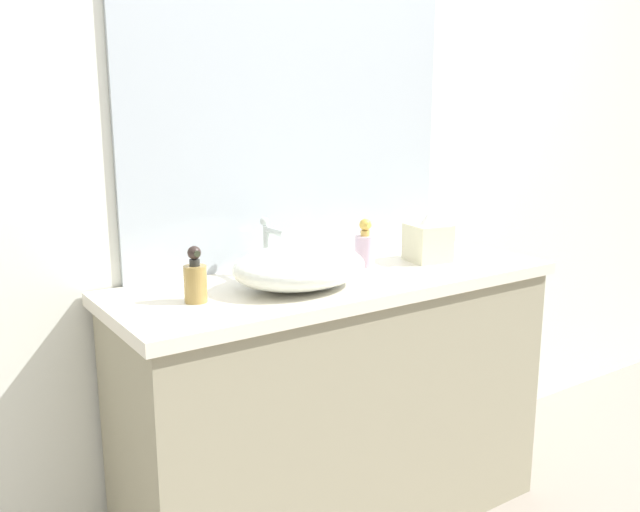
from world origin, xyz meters
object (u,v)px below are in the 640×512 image
at_px(sink_basin, 300,267).
at_px(lotion_bottle, 365,247).
at_px(soap_dispenser, 195,280).
at_px(tissue_box, 428,241).

distance_m(sink_basin, lotion_bottle, 0.35).
relative_size(soap_dispenser, tissue_box, 0.92).
xyz_separation_m(lotion_bottle, tissue_box, (0.22, -0.07, 0.01)).
distance_m(lotion_bottle, tissue_box, 0.23).
bearing_deg(lotion_bottle, soap_dispenser, -172.47).
height_order(sink_basin, lotion_bottle, lotion_bottle).
distance_m(sink_basin, tissue_box, 0.56).
bearing_deg(sink_basin, lotion_bottle, 19.50).
xyz_separation_m(soap_dispenser, lotion_bottle, (0.65, 0.09, 0.00)).
bearing_deg(lotion_bottle, sink_basin, -160.50).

